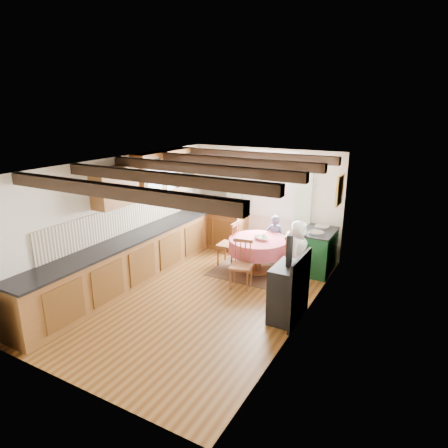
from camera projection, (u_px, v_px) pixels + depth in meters
The scene contains 40 objects.
floor at pixel (203, 296), 7.00m from camera, with size 3.60×5.50×0.00m, color brown.
ceiling at pixel (200, 163), 6.30m from camera, with size 3.60×5.50×0.00m, color white.
wall_back at pixel (265, 200), 8.95m from camera, with size 3.60×0.00×2.40m, color silver.
wall_front at pixel (71, 300), 4.34m from camera, with size 3.60×0.00×2.40m, color silver.
wall_left at pixel (122, 219), 7.48m from camera, with size 0.00×5.50×2.40m, color silver.
wall_right at pixel (303, 251), 5.82m from camera, with size 0.00×5.50×2.40m, color silver.
beam_a at pixel (111, 191), 4.65m from camera, with size 3.60×0.16×0.16m, color black.
beam_b at pixel (163, 178), 5.49m from camera, with size 3.60×0.16×0.16m, color black.
beam_c at pixel (200, 169), 6.32m from camera, with size 3.60×0.16×0.16m, color black.
beam_d at pixel (229, 161), 7.16m from camera, with size 3.60×0.16×0.16m, color black.
beam_e at pixel (252, 156), 8.00m from camera, with size 3.60×0.16×0.16m, color black.
splash_left at pixel (134, 215), 7.72m from camera, with size 0.02×4.50×0.55m, color beige.
splash_back at pixel (226, 196), 9.40m from camera, with size 1.40×0.02×0.55m, color beige.
base_cabinet_left at pixel (137, 258), 7.56m from camera, with size 0.60×5.30×0.88m, color brown.
base_cabinet_back at pixel (219, 229), 9.41m from camera, with size 1.30×0.60×0.88m, color brown.
worktop_left at pixel (136, 236), 7.42m from camera, with size 0.64×5.30×0.04m, color black.
worktop_back at pixel (218, 210), 9.26m from camera, with size 1.30×0.64×0.04m, color black.
wall_cabinet_glass at pixel (166, 172), 8.19m from camera, with size 0.34×1.80×0.90m, color brown.
wall_cabinet_solid at pixel (115, 187), 6.94m from camera, with size 0.34×0.90×0.70m, color brown.
window_frame at pixel (269, 184), 8.78m from camera, with size 1.34×0.03×1.54m, color white.
window_pane at pixel (269, 184), 8.78m from camera, with size 1.20×0.01×1.40m, color white.
curtain_left at pixel (234, 202), 9.24m from camera, with size 0.35×0.10×2.10m, color beige.
curtain_right at pixel (303, 211), 8.46m from camera, with size 0.35×0.10×2.10m, color beige.
curtain_rod at pixel (268, 158), 8.53m from camera, with size 0.03×0.03×2.00m, color black.
wall_picture at pixel (340, 190), 7.61m from camera, with size 0.04×0.50×0.60m, color gold.
wall_plate at pixel (310, 184), 8.29m from camera, with size 0.30×0.30×0.02m, color silver.
rug at pixel (257, 271), 8.04m from camera, with size 1.77×1.38×0.01m, color brown.
dining_table at pixel (258, 255), 7.93m from camera, with size 1.19×1.19×0.72m, color #BF3233, non-canonical shape.
chair_near at pixel (241, 265), 7.21m from camera, with size 0.39×0.41×0.92m, color brown, non-canonical shape.
chair_left at pixel (228, 243), 8.26m from camera, with size 0.42×0.44×0.98m, color brown, non-canonical shape.
chair_right at pixel (295, 258), 7.50m from camera, with size 0.41×0.43×0.95m, color brown, non-canonical shape.
aga_range at pixel (317, 251), 7.96m from camera, with size 0.62×0.96×0.89m, color #103E1E, non-canonical shape.
cast_iron_stove at pixel (288, 278), 6.07m from camera, with size 0.43×0.71×1.42m, color black, non-canonical shape.
child_far at pixel (274, 239), 8.38m from camera, with size 0.39×0.26×1.07m, color #4B4C6A.
child_right at pixel (298, 250), 7.57m from camera, with size 0.58×0.38×1.19m, color silver.
bowl_a at pixel (264, 239), 7.75m from camera, with size 0.22×0.22×0.05m, color silver.
bowl_b at pixel (258, 238), 7.82m from camera, with size 0.19×0.19×0.06m, color silver.
cup at pixel (264, 237), 7.82m from camera, with size 0.10×0.10×0.09m, color silver.
canister_tall at pixel (210, 204), 9.34m from camera, with size 0.12×0.12×0.21m, color #262628.
canister_wide at pixel (220, 204), 9.35m from camera, with size 0.20×0.20×0.22m, color #262628.
Camera 1 is at (3.39, -5.34, 3.28)m, focal length 31.09 mm.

